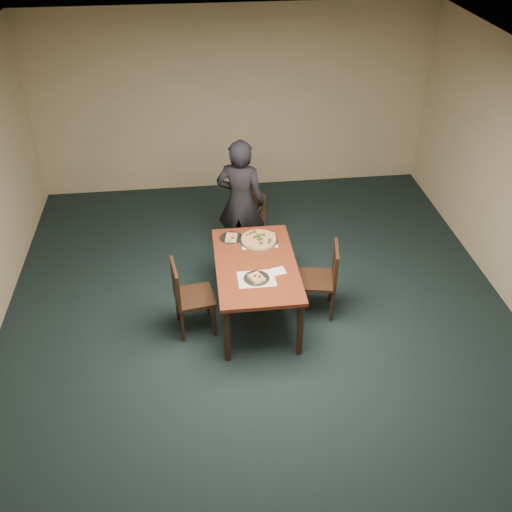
{
  "coord_description": "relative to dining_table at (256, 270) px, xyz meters",
  "views": [
    {
      "loc": [
        -0.64,
        -4.32,
        4.49
      ],
      "look_at": [
        -0.04,
        0.75,
        0.85
      ],
      "focal_mm": 40.0,
      "sensor_mm": 36.0,
      "label": 1
    }
  ],
  "objects": [
    {
      "name": "pizza_pan",
      "position": [
        0.09,
        0.44,
        0.12
      ],
      "size": [
        0.45,
        0.45,
        0.07
      ],
      "color": "silver",
      "rests_on": "dining_table"
    },
    {
      "name": "chair_right",
      "position": [
        0.79,
        -0.02,
        -0.14
      ],
      "size": [
        0.49,
        0.49,
        0.91
      ],
      "rotation": [
        0.0,
        0.0,
        -1.76
      ],
      "color": "black",
      "rests_on": "ground"
    },
    {
      "name": "placemat_near",
      "position": [
        -0.03,
        -0.28,
        0.09
      ],
      "size": [
        0.4,
        0.3,
        0.0
      ],
      "primitive_type": "cube",
      "color": "white",
      "rests_on": "dining_table"
    },
    {
      "name": "napkin",
      "position": [
        0.23,
        -0.18,
        0.09
      ],
      "size": [
        0.17,
        0.17,
        0.01
      ],
      "primitive_type": "cube",
      "rotation": [
        0.0,
        0.0,
        0.21
      ],
      "color": "white",
      "rests_on": "dining_table"
    },
    {
      "name": "room_shell",
      "position": [
        0.04,
        -0.75,
        1.08
      ],
      "size": [
        8.0,
        8.0,
        8.0
      ],
      "color": "#CCB68E",
      "rests_on": "ground"
    },
    {
      "name": "chair_left",
      "position": [
        -0.78,
        -0.16,
        -0.14
      ],
      "size": [
        0.48,
        0.48,
        0.91
      ],
      "rotation": [
        0.0,
        0.0,
        1.72
      ],
      "color": "black",
      "rests_on": "ground"
    },
    {
      "name": "slice_plate_far",
      "position": [
        -0.23,
        0.53,
        0.1
      ],
      "size": [
        0.28,
        0.28,
        0.05
      ],
      "color": "silver",
      "rests_on": "dining_table"
    },
    {
      "name": "dining_table",
      "position": [
        0.0,
        0.0,
        0.0
      ],
      "size": [
        0.9,
        1.5,
        0.75
      ],
      "color": "#592011",
      "rests_on": "ground"
    },
    {
      "name": "placemat_main",
      "position": [
        0.08,
        0.44,
        0.09
      ],
      "size": [
        0.42,
        0.32,
        0.0
      ],
      "primitive_type": "cube",
      "color": "white",
      "rests_on": "dining_table"
    },
    {
      "name": "ground",
      "position": [
        0.04,
        -0.75,
        -0.66
      ],
      "size": [
        8.0,
        8.0,
        0.0
      ],
      "primitive_type": "plane",
      "color": "black",
      "rests_on": "ground"
    },
    {
      "name": "chair_far",
      "position": [
        0.04,
        1.18,
        -0.14
      ],
      "size": [
        0.5,
        0.5,
        0.91
      ],
      "rotation": [
        0.0,
        0.0,
        -0.21
      ],
      "color": "black",
      "rests_on": "ground"
    },
    {
      "name": "diner",
      "position": [
        -0.05,
        1.19,
        0.19
      ],
      "size": [
        0.72,
        0.58,
        1.7
      ],
      "primitive_type": "imported",
      "rotation": [
        0.0,
        0.0,
        2.82
      ],
      "color": "black",
      "rests_on": "ground"
    },
    {
      "name": "slice_plate_near",
      "position": [
        -0.03,
        -0.28,
        0.11
      ],
      "size": [
        0.28,
        0.28,
        0.06
      ],
      "color": "silver",
      "rests_on": "dining_table"
    }
  ]
}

